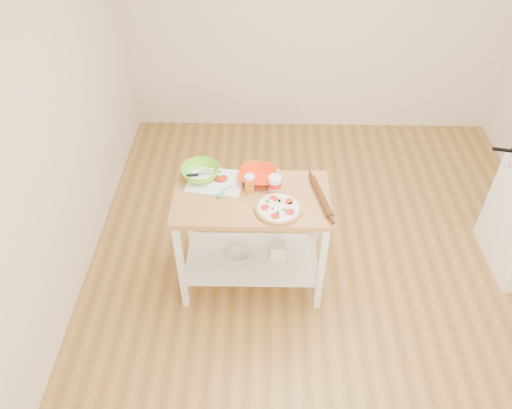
{
  "coord_description": "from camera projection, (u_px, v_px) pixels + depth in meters",
  "views": [
    {
      "loc": [
        -0.53,
        -2.73,
        3.21
      ],
      "look_at": [
        -0.58,
        -0.1,
        0.84
      ],
      "focal_mm": 35.0,
      "sensor_mm": 36.0,
      "label": 1
    }
  ],
  "objects": [
    {
      "name": "knife",
      "position": [
        198.0,
        174.0,
        3.67
      ],
      "size": [
        0.27,
        0.08,
        0.01
      ],
      "rotation": [
        0.0,
        0.0,
        0.18
      ],
      "color": "silver",
      "rests_on": "cutting_board"
    },
    {
      "name": "pizza",
      "position": [
        278.0,
        208.0,
        3.4
      ],
      "size": [
        0.32,
        0.32,
        0.05
      ],
      "rotation": [
        0.0,
        0.0,
        0.43
      ],
      "color": "tan",
      "rests_on": "prep_island"
    },
    {
      "name": "spatula",
      "position": [
        224.0,
        192.0,
        3.53
      ],
      "size": [
        0.11,
        0.13,
        0.01
      ],
      "rotation": [
        0.0,
        0.0,
        0.7
      ],
      "color": "teal",
      "rests_on": "cutting_board"
    },
    {
      "name": "shelf_bin",
      "position": [
        278.0,
        249.0,
        3.93
      ],
      "size": [
        0.12,
        0.12,
        0.12
      ],
      "primitive_type": "cube",
      "rotation": [
        0.0,
        0.0,
        0.0
      ],
      "color": "white",
      "rests_on": "prep_island"
    },
    {
      "name": "beer_pint",
      "position": [
        250.0,
        184.0,
        3.5
      ],
      "size": [
        0.07,
        0.07,
        0.14
      ],
      "color": "orange",
      "rests_on": "prep_island"
    },
    {
      "name": "room_shell",
      "position": [
        345.0,
        137.0,
        3.27
      ],
      "size": [
        4.04,
        4.54,
        2.74
      ],
      "color": "olive",
      "rests_on": "ground"
    },
    {
      "name": "green_bowl",
      "position": [
        201.0,
        172.0,
        3.65
      ],
      "size": [
        0.34,
        0.34,
        0.09
      ],
      "primitive_type": "imported",
      "rotation": [
        0.0,
        0.0,
        -0.27
      ],
      "color": "#76E32B",
      "rests_on": "prep_island"
    },
    {
      "name": "cutting_board",
      "position": [
        216.0,
        181.0,
        3.63
      ],
      "size": [
        0.44,
        0.35,
        0.04
      ],
      "rotation": [
        0.0,
        0.0,
        -0.14
      ],
      "color": "white",
      "rests_on": "prep_island"
    },
    {
      "name": "shelf_glass_bowl",
      "position": [
        239.0,
        255.0,
        3.92
      ],
      "size": [
        0.2,
        0.2,
        0.06
      ],
      "primitive_type": "imported",
      "rotation": [
        0.0,
        0.0,
        -0.06
      ],
      "color": "silver",
      "rests_on": "prep_island"
    },
    {
      "name": "orange_bowl",
      "position": [
        257.0,
        176.0,
        3.63
      ],
      "size": [
        0.32,
        0.32,
        0.07
      ],
      "primitive_type": "imported",
      "rotation": [
        0.0,
        0.0,
        -0.2
      ],
      "color": "#FF3309",
      "rests_on": "prep_island"
    },
    {
      "name": "prep_island",
      "position": [
        252.0,
        223.0,
        3.68
      ],
      "size": [
        1.11,
        0.61,
        0.9
      ],
      "rotation": [
        0.0,
        0.0,
        0.0
      ],
      "color": "#B28049",
      "rests_on": "ground"
    },
    {
      "name": "yogurt_tub",
      "position": [
        275.0,
        184.0,
        3.53
      ],
      "size": [
        0.1,
        0.1,
        0.2
      ],
      "color": "white",
      "rests_on": "prep_island"
    },
    {
      "name": "rolling_pin",
      "position": [
        321.0,
        197.0,
        3.48
      ],
      "size": [
        0.14,
        0.42,
        0.05
      ],
      "primitive_type": "cylinder",
      "rotation": [
        1.57,
        0.0,
        0.23
      ],
      "color": "#502A12",
      "rests_on": "prep_island"
    }
  ]
}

